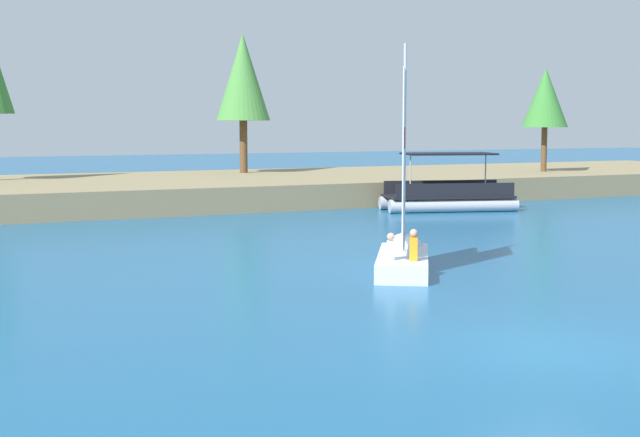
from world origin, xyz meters
name	(u,v)px	position (x,y,z in m)	size (l,w,h in m)	color
ground_plane	(545,349)	(0.00, 0.00, 0.00)	(200.00, 200.00, 0.00)	#195684
shore_bank	(115,192)	(0.00, 31.93, 0.59)	(80.00, 14.28, 1.17)	#897A56
shoreline_tree_midleft	(243,78)	(8.09, 35.52, 6.45)	(3.01, 3.01, 7.72)	brown
shoreline_tree_centre	(545,98)	(24.12, 29.27, 5.36)	(2.61, 2.61, 5.91)	brown
sailboat	(404,250)	(2.46, 8.87, 0.48)	(3.66, 4.80, 6.40)	silver
pontoon_boat	(448,196)	(12.84, 22.22, 0.66)	(6.33, 3.93, 2.61)	#B2B2B7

